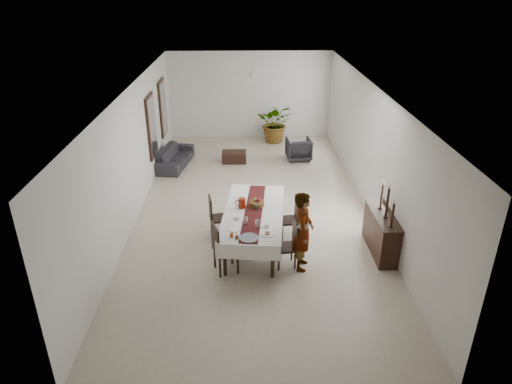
% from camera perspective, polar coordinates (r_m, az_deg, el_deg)
% --- Properties ---
extents(floor, '(6.00, 12.00, 0.00)m').
position_cam_1_polar(floor, '(12.23, -0.33, -1.92)').
color(floor, beige).
rests_on(floor, ground).
extents(ceiling, '(6.00, 12.00, 0.02)m').
position_cam_1_polar(ceiling, '(11.13, -0.37, 12.88)').
color(ceiling, silver).
rests_on(ceiling, wall_back).
extents(wall_back, '(6.00, 0.02, 3.20)m').
position_cam_1_polar(wall_back, '(17.33, -0.77, 12.00)').
color(wall_back, silver).
rests_on(wall_back, floor).
extents(wall_front, '(6.00, 0.02, 3.20)m').
position_cam_1_polar(wall_front, '(6.31, 0.81, -14.09)').
color(wall_front, silver).
rests_on(wall_front, floor).
extents(wall_left, '(0.02, 12.00, 3.20)m').
position_cam_1_polar(wall_left, '(11.91, -14.99, 4.82)').
color(wall_left, silver).
rests_on(wall_left, floor).
extents(wall_right, '(0.02, 12.00, 3.20)m').
position_cam_1_polar(wall_right, '(12.02, 14.16, 5.10)').
color(wall_right, silver).
rests_on(wall_right, floor).
extents(dining_table_top, '(1.37, 2.76, 0.06)m').
position_cam_1_polar(dining_table_top, '(10.23, -0.31, -2.64)').
color(dining_table_top, black).
rests_on(dining_table_top, table_leg_fl).
extents(table_leg_fl, '(0.09, 0.09, 0.78)m').
position_cam_1_polar(table_leg_fl, '(9.41, -3.92, -8.38)').
color(table_leg_fl, black).
rests_on(table_leg_fl, floor).
extents(table_leg_fr, '(0.09, 0.09, 0.78)m').
position_cam_1_polar(table_leg_fr, '(9.33, 2.10, -8.64)').
color(table_leg_fr, black).
rests_on(table_leg_fr, floor).
extents(table_leg_bl, '(0.09, 0.09, 0.78)m').
position_cam_1_polar(table_leg_bl, '(11.58, -2.22, -1.44)').
color(table_leg_bl, black).
rests_on(table_leg_bl, floor).
extents(table_leg_br, '(0.09, 0.09, 0.78)m').
position_cam_1_polar(table_leg_br, '(11.52, 2.61, -1.60)').
color(table_leg_br, black).
rests_on(table_leg_br, floor).
extents(tablecloth_top, '(1.59, 2.98, 0.01)m').
position_cam_1_polar(tablecloth_top, '(10.21, -0.31, -2.47)').
color(tablecloth_top, white).
rests_on(tablecloth_top, dining_table_top).
extents(tablecloth_drape_left, '(0.30, 2.85, 0.33)m').
position_cam_1_polar(tablecloth_drape_left, '(10.35, -3.90, -3.13)').
color(tablecloth_drape_left, silver).
rests_on(tablecloth_drape_left, dining_table_top).
extents(tablecloth_drape_right, '(0.30, 2.85, 0.33)m').
position_cam_1_polar(tablecloth_drape_right, '(10.26, 3.31, -3.39)').
color(tablecloth_drape_right, silver).
rests_on(tablecloth_drape_right, dining_table_top).
extents(tablecloth_drape_near, '(1.30, 0.14, 0.33)m').
position_cam_1_polar(tablecloth_drape_near, '(9.07, -1.03, -7.57)').
color(tablecloth_drape_near, white).
rests_on(tablecloth_drape_near, dining_table_top).
extents(tablecloth_drape_far, '(1.30, 0.14, 0.33)m').
position_cam_1_polar(tablecloth_drape_far, '(11.56, 0.25, 0.12)').
color(tablecloth_drape_far, white).
rests_on(tablecloth_drape_far, dining_table_top).
extents(table_runner, '(0.66, 2.80, 0.00)m').
position_cam_1_polar(table_runner, '(10.21, -0.31, -2.43)').
color(table_runner, '#5A1919').
rests_on(table_runner, tablecloth_top).
extents(red_pitcher, '(0.18, 0.18, 0.22)m').
position_cam_1_polar(red_pitcher, '(10.33, -1.78, -1.41)').
color(red_pitcher, maroon).
rests_on(red_pitcher, tablecloth_top).
extents(pitcher_handle, '(0.13, 0.04, 0.13)m').
position_cam_1_polar(pitcher_handle, '(10.34, -2.30, -1.39)').
color(pitcher_handle, maroon).
rests_on(pitcher_handle, red_pitcher).
extents(wine_glass_near, '(0.08, 0.08, 0.19)m').
position_cam_1_polar(wine_glass_near, '(9.52, 0.14, -3.98)').
color(wine_glass_near, white).
rests_on(wine_glass_near, tablecloth_top).
extents(wine_glass_mid, '(0.08, 0.08, 0.19)m').
position_cam_1_polar(wine_glass_mid, '(9.64, -1.26, -3.61)').
color(wine_glass_mid, white).
rests_on(wine_glass_mid, tablecloth_top).
extents(wine_glass_far, '(0.08, 0.08, 0.19)m').
position_cam_1_polar(wine_glass_far, '(10.21, 0.02, -1.83)').
color(wine_glass_far, silver).
rests_on(wine_glass_far, tablecloth_top).
extents(teacup_right, '(0.10, 0.10, 0.07)m').
position_cam_1_polar(teacup_right, '(9.59, 1.36, -4.18)').
color(teacup_right, white).
rests_on(teacup_right, saucer_right).
extents(saucer_right, '(0.17, 0.17, 0.01)m').
position_cam_1_polar(saucer_right, '(9.60, 1.36, -4.32)').
color(saucer_right, white).
rests_on(saucer_right, tablecloth_top).
extents(teacup_left, '(0.10, 0.10, 0.07)m').
position_cam_1_polar(teacup_left, '(9.88, -2.42, -3.25)').
color(teacup_left, silver).
rests_on(teacup_left, saucer_left).
extents(saucer_left, '(0.17, 0.17, 0.01)m').
position_cam_1_polar(saucer_left, '(9.89, -2.42, -3.38)').
color(saucer_left, silver).
rests_on(saucer_left, tablecloth_top).
extents(plate_near_right, '(0.27, 0.27, 0.02)m').
position_cam_1_polar(plate_near_right, '(9.31, 1.46, -5.33)').
color(plate_near_right, white).
rests_on(plate_near_right, tablecloth_top).
extents(bread_near_right, '(0.10, 0.10, 0.10)m').
position_cam_1_polar(bread_near_right, '(9.30, 1.46, -5.17)').
color(bread_near_right, tan).
rests_on(bread_near_right, plate_near_right).
extents(plate_near_left, '(0.27, 0.27, 0.02)m').
position_cam_1_polar(plate_near_left, '(9.51, -2.72, -4.65)').
color(plate_near_left, white).
rests_on(plate_near_left, tablecloth_top).
extents(plate_far_left, '(0.27, 0.27, 0.02)m').
position_cam_1_polar(plate_far_left, '(10.78, -1.94, -0.82)').
color(plate_far_left, silver).
rests_on(plate_far_left, tablecloth_top).
extents(serving_tray, '(0.40, 0.40, 0.02)m').
position_cam_1_polar(serving_tray, '(9.19, -0.89, -5.76)').
color(serving_tray, '#3C3C41').
rests_on(serving_tray, tablecloth_top).
extents(jam_jar_a, '(0.07, 0.07, 0.08)m').
position_cam_1_polar(jam_jar_a, '(9.17, -2.43, -5.64)').
color(jam_jar_a, maroon).
rests_on(jam_jar_a, tablecloth_top).
extents(jam_jar_b, '(0.07, 0.07, 0.08)m').
position_cam_1_polar(jam_jar_b, '(9.24, -3.08, -5.40)').
color(jam_jar_b, '#8C3F14').
rests_on(jam_jar_b, tablecloth_top).
extents(fruit_basket, '(0.33, 0.33, 0.11)m').
position_cam_1_polar(fruit_basket, '(10.43, 0.11, -1.47)').
color(fruit_basket, brown).
rests_on(fruit_basket, tablecloth_top).
extents(fruit_red, '(0.10, 0.10, 0.10)m').
position_cam_1_polar(fruit_red, '(10.41, 0.30, -1.01)').
color(fruit_red, '#A61020').
rests_on(fruit_red, fruit_basket).
extents(fruit_green, '(0.09, 0.09, 0.09)m').
position_cam_1_polar(fruit_green, '(10.42, -0.12, -0.97)').
color(fruit_green, olive).
rests_on(fruit_green, fruit_basket).
extents(chair_right_near_seat, '(0.47, 0.47, 0.05)m').
position_cam_1_polar(chair_right_near_seat, '(9.68, 3.73, -6.92)').
color(chair_right_near_seat, black).
rests_on(chair_right_near_seat, chair_right_near_leg_fl).
extents(chair_right_near_leg_fl, '(0.05, 0.05, 0.42)m').
position_cam_1_polar(chair_right_near_leg_fl, '(9.70, 4.90, -8.54)').
color(chair_right_near_leg_fl, black).
rests_on(chair_right_near_leg_fl, floor).
extents(chair_right_near_leg_fr, '(0.05, 0.05, 0.42)m').
position_cam_1_polar(chair_right_near_leg_fr, '(9.98, 4.48, -7.45)').
color(chair_right_near_leg_fr, black).
rests_on(chair_right_near_leg_fr, floor).
extents(chair_right_near_leg_bl, '(0.05, 0.05, 0.42)m').
position_cam_1_polar(chair_right_near_leg_bl, '(9.64, 2.87, -8.72)').
color(chair_right_near_leg_bl, black).
rests_on(chair_right_near_leg_bl, floor).
extents(chair_right_near_leg_br, '(0.05, 0.05, 0.42)m').
position_cam_1_polar(chair_right_near_leg_br, '(9.92, 2.51, -7.61)').
color(chair_right_near_leg_br, black).
rests_on(chair_right_near_leg_br, floor).
extents(chair_right_near_back, '(0.08, 0.43, 0.54)m').
position_cam_1_polar(chair_right_near_back, '(9.57, 4.91, -5.37)').
color(chair_right_near_back, black).
rests_on(chair_right_near_back, chair_right_near_seat).
extents(chair_right_far_seat, '(0.48, 0.48, 0.05)m').
position_cam_1_polar(chair_right_far_seat, '(10.68, 4.07, -3.55)').
color(chair_right_far_seat, black).
rests_on(chair_right_far_seat, chair_right_far_leg_fl).
extents(chair_right_far_leg_fl, '(0.05, 0.05, 0.43)m').
position_cam_1_polar(chair_right_far_leg_fl, '(10.68, 5.16, -5.07)').
color(chair_right_far_leg_fl, black).
rests_on(chair_right_far_leg_fl, floor).
extents(chair_right_far_leg_fr, '(0.05, 0.05, 0.43)m').
position_cam_1_polar(chair_right_far_leg_fr, '(10.98, 4.77, -4.14)').
color(chair_right_far_leg_fr, black).
rests_on(chair_right_far_leg_fr, floor).
extents(chair_right_far_leg_bl, '(0.05, 0.05, 0.43)m').
position_cam_1_polar(chair_right_far_leg_bl, '(10.61, 3.28, -5.21)').
color(chair_right_far_leg_bl, black).
rests_on(chair_right_far_leg_bl, floor).
extents(chair_right_far_leg_br, '(0.05, 0.05, 0.43)m').
position_cam_1_polar(chair_right_far_leg_br, '(10.92, 2.94, -4.27)').
color(chair_right_far_leg_br, black).
rests_on(chair_right_far_leg_br, floor).
extents(chair_right_far_back, '(0.08, 0.44, 0.55)m').
position_cam_1_polar(chair_right_far_back, '(10.58, 5.17, -2.08)').
color(chair_right_far_back, black).
rests_on(chair_right_far_back, chair_right_far_seat).
extents(chair_left_near_seat, '(0.60, 0.60, 0.05)m').
position_cam_1_polar(chair_left_near_seat, '(9.50, -3.79, -7.29)').
color(chair_left_near_seat, black).
rests_on(chair_left_near_seat, chair_left_near_leg_fl).
extents(chair_left_near_leg_fl, '(0.06, 0.06, 0.46)m').
position_cam_1_polar(chair_left_near_leg_fl, '(9.75, -5.18, -8.21)').
color(chair_left_near_leg_fl, black).
rests_on(chair_left_near_leg_fl, floor).
extents(chair_left_near_leg_fr, '(0.06, 0.06, 0.46)m').
position_cam_1_polar(chair_left_near_leg_fr, '(9.44, -4.51, -9.43)').
color(chair_left_near_leg_fr, black).
rests_on(chair_left_near_leg_fr, floor).
extents(chair_left_near_leg_bl, '(0.06, 0.06, 0.46)m').
position_cam_1_polar(chair_left_near_leg_bl, '(9.84, -3.01, -7.79)').
color(chair_left_near_leg_bl, black).
rests_on(chair_left_near_leg_bl, floor).
extents(chair_left_near_leg_br, '(0.06, 0.06, 0.46)m').
position_cam_1_polar(chair_left_near_leg_br, '(9.53, -2.28, -8.97)').
color(chair_left_near_leg_br, black).
rests_on(chair_left_near_leg_br, floor).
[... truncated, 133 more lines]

